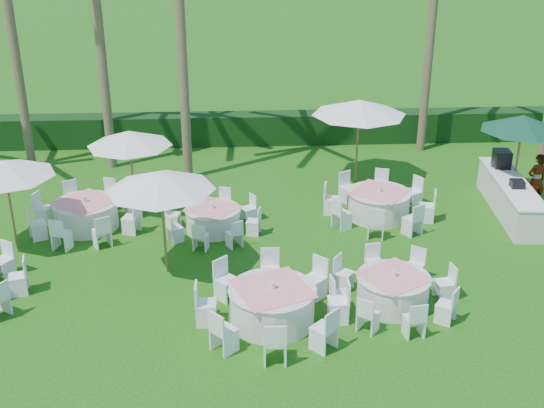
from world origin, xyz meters
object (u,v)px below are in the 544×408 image
Objects in this scene: banquet_table_f at (379,204)px; umbrella_c at (129,138)px; buffet_table at (510,196)px; umbrella_a at (4,168)px; umbrella_d at (359,107)px; staff_person at (536,181)px; umbrella_b at (161,181)px; umbrella_green at (523,123)px; banquet_table_d at (86,214)px; banquet_table_c at (393,290)px; banquet_table_b at (272,304)px; banquet_table_e at (213,219)px.

umbrella_c is (-7.48, 0.79, 1.96)m from banquet_table_f.
umbrella_c is 11.76m from buffet_table.
umbrella_a is 3.74m from umbrella_c.
umbrella_a is 1.00× the size of umbrella_c.
umbrella_a is at bearing -156.86° from umbrella_d.
umbrella_d reaches higher than umbrella_c.
staff_person is (0.93, 0.37, 0.33)m from buffet_table.
umbrella_c is (-1.30, 3.89, -0.16)m from umbrella_b.
banquet_table_f is 3.67m from umbrella_d.
umbrella_d is at bearing 45.32° from umbrella_b.
banquet_table_d is at bearing -174.52° from umbrella_green.
staff_person reaches higher than banquet_table_d.
staff_person is (5.05, 0.50, 0.44)m from banquet_table_f.
umbrella_c is at bearing 139.74° from banquet_table_c.
banquet_table_b is 5.10m from banquet_table_e.
umbrella_c reaches higher than banquet_table_f.
banquet_table_b is at bearing -143.38° from buffet_table.
banquet_table_f is 10.75m from umbrella_a.
banquet_table_f is 7.77m from umbrella_c.
umbrella_green is at bearing -58.18° from staff_person.
umbrella_c is at bearing 174.00° from banquet_table_f.
banquet_table_f is 7.23m from umbrella_b.
umbrella_green is 1.86m from staff_person.
banquet_table_e is 0.63× the size of buffet_table.
umbrella_green reaches higher than umbrella_c.
banquet_table_c is 8.26m from umbrella_green.
banquet_table_c is 1.07× the size of umbrella_green.
staff_person reaches higher than banquet_table_f.
banquet_table_d is at bearing 134.41° from banquet_table_b.
umbrella_b reaches higher than umbrella_c.
umbrella_d is (4.83, 3.62, 2.27)m from banquet_table_e.
umbrella_d is (5.97, 6.04, 0.08)m from umbrella_b.
umbrella_green reaches higher than umbrella_a.
buffet_table reaches higher than banquet_table_c.
umbrella_green is (5.23, 6.00, 2.20)m from banquet_table_c.
umbrella_green is 1.62× the size of staff_person.
umbrella_b is (-6.18, -3.11, 2.13)m from banquet_table_f.
umbrella_a is 0.93× the size of umbrella_green.
banquet_table_c is 5.03m from banquet_table_f.
umbrella_b reaches higher than banquet_table_e.
banquet_table_f is 1.26× the size of umbrella_a.
banquet_table_b is 1.22× the size of umbrella_green.
umbrella_d is at bearing 158.06° from umbrella_green.
umbrella_c is at bearing -178.92° from umbrella_green.
banquet_table_c is 1.16× the size of umbrella_a.
umbrella_d is at bearing 86.70° from banquet_table_c.
banquet_table_c is at bearing -40.26° from umbrella_c.
umbrella_a reaches higher than buffet_table.
umbrella_c is at bearing -163.54° from umbrella_d.
umbrella_b is 11.51m from umbrella_green.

